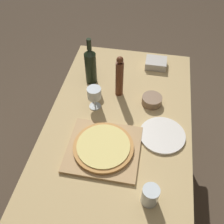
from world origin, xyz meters
TOP-DOWN VIEW (x-y plane):
  - ground_plane at (0.00, 0.00)m, footprint 12.00×12.00m
  - dining_table at (0.00, 0.00)m, footprint 0.82×1.36m
  - cutting_board at (-0.05, -0.22)m, footprint 0.37×0.34m
  - pizza at (-0.05, -0.22)m, footprint 0.31×0.31m
  - wine_bottle at (-0.23, 0.30)m, footprint 0.07×0.07m
  - pepper_mill at (-0.03, 0.21)m, footprint 0.05×0.05m
  - wine_glass at (-0.16, 0.08)m, footprint 0.08×0.08m
  - small_bowl at (0.17, 0.16)m, footprint 0.12×0.12m
  - drinking_tumbler at (0.21, -0.45)m, footprint 0.08×0.08m
  - dinner_plate at (0.25, -0.07)m, footprint 0.25×0.25m
  - food_container at (0.17, 0.53)m, footprint 0.14×0.12m

SIDE VIEW (x-z plane):
  - ground_plane at x=0.00m, z-range 0.00..0.00m
  - dining_table at x=0.00m, z-range 0.27..1.00m
  - dinner_plate at x=0.25m, z-range 0.74..0.75m
  - cutting_board at x=-0.05m, z-range 0.74..0.76m
  - small_bowl at x=0.17m, z-range 0.74..0.79m
  - food_container at x=0.17m, z-range 0.74..0.79m
  - pizza at x=-0.05m, z-range 0.76..0.78m
  - drinking_tumbler at x=0.21m, z-range 0.74..0.84m
  - wine_glass at x=-0.16m, z-range 0.77..0.91m
  - wine_bottle at x=-0.23m, z-range 0.71..1.02m
  - pepper_mill at x=-0.03m, z-range 0.73..1.01m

